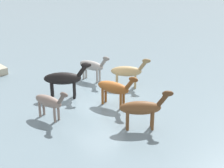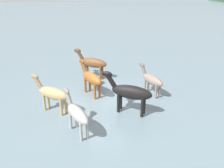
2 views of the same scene
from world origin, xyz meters
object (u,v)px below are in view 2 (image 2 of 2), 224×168
horse_gray_outer (91,78)px  horse_rear_stallion (77,113)px  horse_pinto_flank (52,93)px  horse_dun_straggler (92,63)px  horse_dark_mare (152,80)px  horse_mid_herd (130,92)px

horse_gray_outer → horse_rear_stallion: size_ratio=1.06×
horse_pinto_flank → horse_rear_stallion: bearing=157.1°
horse_dun_straggler → horse_pinto_flank: size_ratio=1.10×
horse_rear_stallion → horse_dun_straggler: bearing=-34.2°
horse_dark_mare → horse_rear_stallion: horse_rear_stallion is taller
horse_gray_outer → horse_mid_herd: horse_mid_herd is taller
horse_gray_outer → horse_pinto_flank: size_ratio=1.16×
horse_pinto_flank → horse_dun_straggler: bearing=-80.3°
horse_dun_straggler → horse_pinto_flank: (4.31, -2.53, -0.05)m
horse_dun_straggler → horse_mid_herd: size_ratio=0.92×
horse_dun_straggler → horse_mid_herd: 5.32m
horse_gray_outer → horse_mid_herd: bearing=-169.5°
horse_dun_straggler → horse_pinto_flank: horse_dun_straggler is taller
horse_mid_herd → horse_rear_stallion: size_ratio=1.10×
horse_gray_outer → horse_pinto_flank: 2.68m
horse_dun_straggler → horse_rear_stallion: (6.47, -1.43, -0.09)m
horse_dark_mare → horse_rear_stallion: bearing=105.5°
horse_dark_mare → horse_pinto_flank: bearing=80.3°
horse_gray_outer → horse_mid_herd: 2.96m
horse_gray_outer → horse_pinto_flank: horse_gray_outer is taller
horse_gray_outer → horse_mid_herd: size_ratio=0.97×
horse_dun_straggler → horse_dark_mare: (3.34, 3.03, -0.13)m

